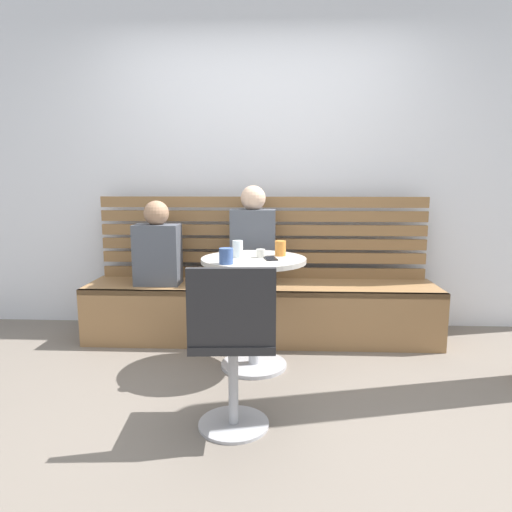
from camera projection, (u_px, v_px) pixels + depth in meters
ground at (253, 415)px, 2.40m from camera, size 8.00×8.00×0.00m
back_wall at (263, 155)px, 3.78m from camera, size 5.20×0.10×2.90m
booth_bench at (261, 311)px, 3.54m from camera, size 2.70×0.52×0.44m
booth_backrest at (262, 237)px, 3.69m from camera, size 2.65×0.04×0.67m
cafe_table at (254, 291)px, 2.95m from camera, size 0.68×0.68×0.74m
white_chair at (233, 343)px, 2.16m from camera, size 0.42×0.42×0.85m
person_adult at (253, 240)px, 3.47m from camera, size 0.34×0.22×0.76m
person_child_left at (158, 248)px, 3.47m from camera, size 0.34×0.22×0.65m
cup_espresso_small at (261, 253)px, 2.92m from camera, size 0.06×0.06×0.05m
cup_water_clear at (238, 249)px, 2.93m from camera, size 0.07×0.07×0.11m
cup_tumbler_orange at (280, 248)px, 2.99m from camera, size 0.07×0.07×0.10m
cup_mug_blue at (226, 256)px, 2.69m from camera, size 0.08×0.08×0.09m
phone_on_table at (271, 258)px, 2.87m from camera, size 0.10×0.15×0.01m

